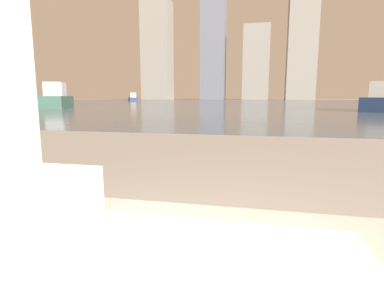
# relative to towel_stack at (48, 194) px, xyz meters

# --- Properties ---
(towel_stack) EXTENTS (0.29, 0.20, 0.16)m
(towel_stack) POSITION_rel_towel_stack_xyz_m (0.00, 0.00, 0.00)
(towel_stack) COLOR white
(towel_stack) RESTS_ON bathtub
(harbor_water) EXTENTS (180.00, 110.00, 0.01)m
(harbor_water) POSITION_rel_towel_stack_xyz_m (0.18, 61.13, -0.56)
(harbor_water) COLOR slate
(harbor_water) RESTS_ON ground_plane
(harbor_boat_1) EXTENTS (3.77, 5.18, 1.86)m
(harbor_boat_1) POSITION_rel_towel_stack_xyz_m (8.45, 20.61, 0.10)
(harbor_boat_1) COLOR navy
(harbor_boat_1) RESTS_ON harbor_water
(harbor_boat_3) EXTENTS (4.06, 5.87, 2.09)m
(harbor_boat_3) POSITION_rel_towel_stack_xyz_m (-15.68, 21.32, 0.18)
(harbor_boat_3) COLOR #335647
(harbor_boat_3) RESTS_ON harbor_water
(harbor_boat_5) EXTENTS (3.82, 5.23, 1.88)m
(harbor_boat_5) POSITION_rel_towel_stack_xyz_m (-26.46, 62.45, 0.10)
(harbor_boat_5) COLOR navy
(harbor_boat_5) RESTS_ON harbor_water
(skyline_tower_0) EXTENTS (11.15, 8.73, 38.31)m
(skyline_tower_0) POSITION_rel_towel_stack_xyz_m (-38.96, 117.13, 18.59)
(skyline_tower_0) COLOR gray
(skyline_tower_0) RESTS_ON ground_plane
(skyline_tower_1) EXTENTS (9.13, 7.37, 73.63)m
(skyline_tower_1) POSITION_rel_towel_stack_xyz_m (-16.41, 117.13, 36.25)
(skyline_tower_1) COLOR slate
(skyline_tower_1) RESTS_ON ground_plane
(skyline_tower_2) EXTENTS (9.44, 11.05, 26.76)m
(skyline_tower_2) POSITION_rel_towel_stack_xyz_m (-0.18, 117.13, 12.81)
(skyline_tower_2) COLOR gray
(skyline_tower_2) RESTS_ON ground_plane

